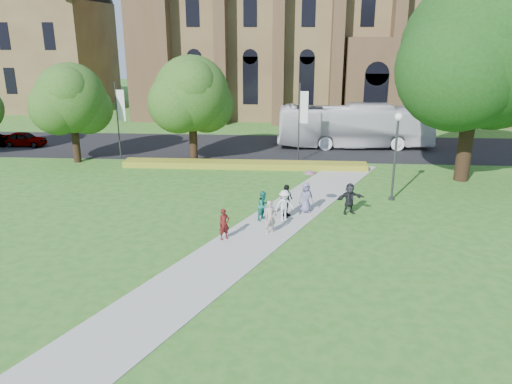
# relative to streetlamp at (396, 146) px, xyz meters

# --- Properties ---
(ground) EXTENTS (160.00, 160.00, 0.00)m
(ground) POSITION_rel_streetlamp_xyz_m (-7.50, -6.50, -3.30)
(ground) COLOR #2C641E
(ground) RESTS_ON ground
(road) EXTENTS (160.00, 10.00, 0.02)m
(road) POSITION_rel_streetlamp_xyz_m (-7.50, 13.50, -3.29)
(road) COLOR black
(road) RESTS_ON ground
(footpath) EXTENTS (15.58, 28.54, 0.04)m
(footpath) POSITION_rel_streetlamp_xyz_m (-7.50, -5.50, -3.28)
(footpath) COLOR #B2B2A8
(footpath) RESTS_ON ground
(flower_hedge) EXTENTS (18.00, 1.40, 0.45)m
(flower_hedge) POSITION_rel_streetlamp_xyz_m (-9.50, 6.70, -3.07)
(flower_hedge) COLOR gold
(flower_hedge) RESTS_ON ground
(cathedral) EXTENTS (52.60, 18.25, 28.00)m
(cathedral) POSITION_rel_streetlamp_xyz_m (2.50, 33.23, 9.69)
(cathedral) COLOR olive
(cathedral) RESTS_ON ground
(building_west) EXTENTS (22.00, 14.00, 18.30)m
(building_west) POSITION_rel_streetlamp_xyz_m (-41.50, 35.50, 5.91)
(building_west) COLOR olive
(building_west) RESTS_ON ground
(streetlamp) EXTENTS (0.44, 0.44, 5.24)m
(streetlamp) POSITION_rel_streetlamp_xyz_m (0.00, 0.00, 0.00)
(streetlamp) COLOR #38383D
(streetlamp) RESTS_ON ground
(large_tree) EXTENTS (9.60, 9.60, 13.20)m
(large_tree) POSITION_rel_streetlamp_xyz_m (5.50, 4.50, 5.07)
(large_tree) COLOR #332114
(large_tree) RESTS_ON ground
(street_tree_0) EXTENTS (5.20, 5.20, 7.50)m
(street_tree_0) POSITION_rel_streetlamp_xyz_m (-22.50, 7.50, 1.58)
(street_tree_0) COLOR #332114
(street_tree_0) RESTS_ON ground
(street_tree_1) EXTENTS (5.60, 5.60, 8.05)m
(street_tree_1) POSITION_rel_streetlamp_xyz_m (-13.50, 8.00, 1.93)
(street_tree_1) COLOR #332114
(street_tree_1) RESTS_ON ground
(banner_pole_0) EXTENTS (0.70, 0.10, 6.00)m
(banner_pole_0) POSITION_rel_streetlamp_xyz_m (-5.39, 8.70, 0.09)
(banner_pole_0) COLOR #38383D
(banner_pole_0) RESTS_ON ground
(banner_pole_1) EXTENTS (0.70, 0.10, 6.00)m
(banner_pole_1) POSITION_rel_streetlamp_xyz_m (-19.39, 8.70, 0.09)
(banner_pole_1) COLOR #38383D
(banner_pole_1) RESTS_ON ground
(tour_coach) EXTENTS (13.31, 3.58, 3.68)m
(tour_coach) POSITION_rel_streetlamp_xyz_m (-0.64, 14.05, -1.44)
(tour_coach) COLOR white
(tour_coach) RESTS_ON road
(car_0) EXTENTS (3.75, 1.63, 1.26)m
(car_0) POSITION_rel_streetlamp_xyz_m (-29.31, 12.47, -2.65)
(car_0) COLOR gray
(car_0) RESTS_ON road
(pedestrian_0) EXTENTS (0.68, 0.63, 1.55)m
(pedestrian_0) POSITION_rel_streetlamp_xyz_m (-9.28, -6.63, -2.48)
(pedestrian_0) COLOR #521312
(pedestrian_0) RESTS_ON footpath
(pedestrian_1) EXTENTS (0.94, 0.98, 1.60)m
(pedestrian_1) POSITION_rel_streetlamp_xyz_m (-7.51, -3.91, -2.46)
(pedestrian_1) COLOR #177667
(pedestrian_1) RESTS_ON footpath
(pedestrian_2) EXTENTS (1.25, 1.03, 1.69)m
(pedestrian_2) POSITION_rel_streetlamp_xyz_m (-6.40, -3.90, -2.41)
(pedestrian_2) COLOR silver
(pedestrian_2) RESTS_ON footpath
(pedestrian_3) EXTENTS (1.00, 1.11, 1.81)m
(pedestrian_3) POSITION_rel_streetlamp_xyz_m (-6.33, -3.32, -2.35)
(pedestrian_3) COLOR black
(pedestrian_3) RESTS_ON footpath
(pedestrian_4) EXTENTS (0.94, 0.74, 1.69)m
(pedestrian_4) POSITION_rel_streetlamp_xyz_m (-5.23, -2.57, -2.41)
(pedestrian_4) COLOR slate
(pedestrian_4) RESTS_ON footpath
(pedestrian_5) EXTENTS (1.69, 1.04, 1.74)m
(pedestrian_5) POSITION_rel_streetlamp_xyz_m (-2.83, -2.61, -2.39)
(pedestrian_5) COLOR black
(pedestrian_5) RESTS_ON footpath
(pedestrian_6) EXTENTS (0.74, 0.67, 1.71)m
(pedestrian_6) POSITION_rel_streetlamp_xyz_m (-7.08, -5.75, -2.40)
(pedestrian_6) COLOR #AE9791
(pedestrian_6) RESTS_ON footpath
(parasol) EXTENTS (0.86, 0.86, 0.60)m
(parasol) POSITION_rel_streetlamp_xyz_m (-5.05, -2.47, -1.27)
(parasol) COLOR #E7A3AE
(parasol) RESTS_ON pedestrian_4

